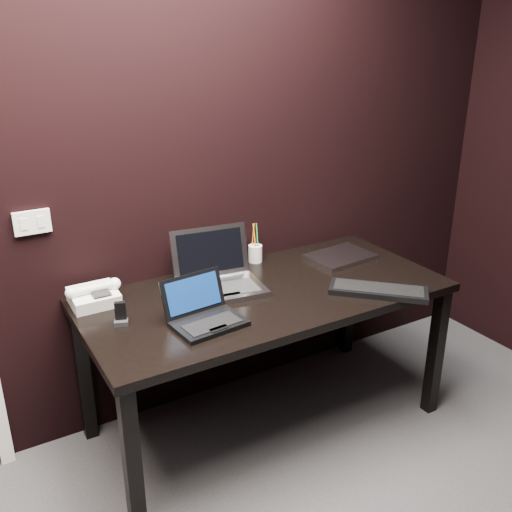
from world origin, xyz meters
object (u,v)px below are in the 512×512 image
ext_keyboard (378,290)px  silver_laptop (219,279)px  desk_phone (94,296)px  mobile_phone (121,316)px  desk (266,306)px  closed_laptop (340,257)px  pen_cup (255,253)px  netbook (204,315)px

ext_keyboard → silver_laptop: bearing=145.5°
desk_phone → mobile_phone: bearing=-78.4°
desk → closed_laptop: bearing=14.8°
ext_keyboard → pen_cup: pen_cup is taller
silver_laptop → desk_phone: 0.57m
desk_phone → pen_cup: size_ratio=1.16×
silver_laptop → closed_laptop: size_ratio=1.18×
pen_cup → desk: bearing=-112.4°
pen_cup → mobile_phone: bearing=-159.5°
silver_laptop → netbook: bearing=-127.1°
netbook → ext_keyboard: 0.83m
mobile_phone → pen_cup: pen_cup is taller
desk → mobile_phone: mobile_phone is taller
mobile_phone → netbook: bearing=-29.0°
silver_laptop → desk_phone: size_ratio=1.71×
ext_keyboard → pen_cup: size_ratio=2.02×
ext_keyboard → closed_laptop: size_ratio=1.20×
netbook → pen_cup: size_ratio=1.46×
desk → netbook: (-0.38, -0.14, 0.11)m
desk → pen_cup: pen_cup is taller
closed_laptop → desk_phone: desk_phone is taller
closed_laptop → pen_cup: bearing=154.5°
closed_laptop → pen_cup: 0.45m
desk_phone → mobile_phone: 0.23m
desk_phone → pen_cup: 0.87m
netbook → mobile_phone: size_ratio=3.19×
silver_laptop → ext_keyboard: bearing=-34.5°
desk → pen_cup: size_ratio=8.07×
desk → desk_phone: bearing=160.3°
silver_laptop → ext_keyboard: silver_laptop is taller
mobile_phone → ext_keyboard: bearing=-15.7°
desk → ext_keyboard: ext_keyboard is taller
closed_laptop → mobile_phone: bearing=-174.8°
ext_keyboard → desk: bearing=147.1°
desk_phone → pen_cup: bearing=5.1°
netbook → ext_keyboard: netbook is taller
desk → desk_phone: desk_phone is taller
ext_keyboard → desk_phone: desk_phone is taller
silver_laptop → mobile_phone: bearing=-168.2°
ext_keyboard → desk_phone: 1.29m
netbook → mobile_phone: bearing=151.0°
ext_keyboard → pen_cup: bearing=115.4°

